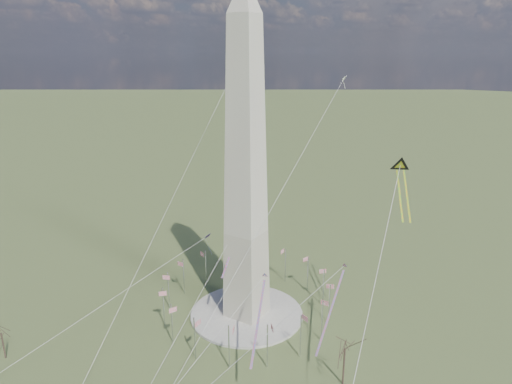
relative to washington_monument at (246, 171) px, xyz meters
The scene contains 13 objects.
ground 47.95m from the washington_monument, ahead, with size 2000.00×2000.00×0.00m, color #4C592C.
plaza 47.55m from the washington_monument, ahead, with size 36.00×36.00×0.80m, color #B9B6A9.
washington_monument is the anchor object (origin of this frame).
flagpole_ring 40.68m from the washington_monument, 169.63° to the right, with size 54.40×54.40×13.00m.
tree_near 54.69m from the washington_monument, 20.09° to the right, with size 9.09×9.09×15.90m.
tree_far 80.20m from the washington_monument, 130.24° to the right, with size 6.85×6.85×11.99m.
kite_delta_black 43.35m from the washington_monument, 21.61° to the left, with size 10.66×16.74×13.85m.
kite_diamond_purple 36.76m from the washington_monument, 159.43° to the left, with size 1.85×2.77×8.27m.
kite_streamer_left 39.25m from the washington_monument, 49.42° to the right, with size 9.05×20.19×14.59m.
kite_streamer_mid 23.04m from the washington_monument, behind, with size 5.99×18.84×13.17m.
kite_streamer_right 44.11m from the washington_monument, ahead, with size 3.72×24.67×16.94m.
kite_small_red 57.79m from the washington_monument, 129.99° to the left, with size 1.33×2.14×4.82m.
kite_small_white 49.02m from the washington_monument, 72.30° to the left, with size 1.39×2.02×4.23m.
Camera 1 is at (70.11, -107.77, 81.29)m, focal length 32.00 mm.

